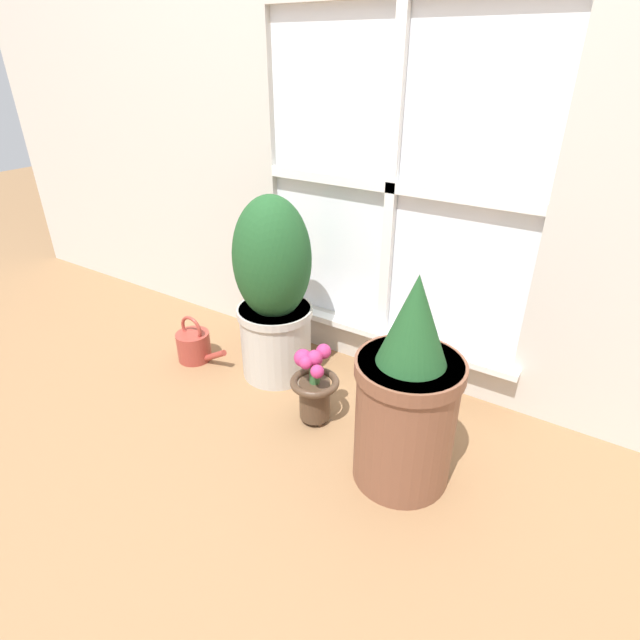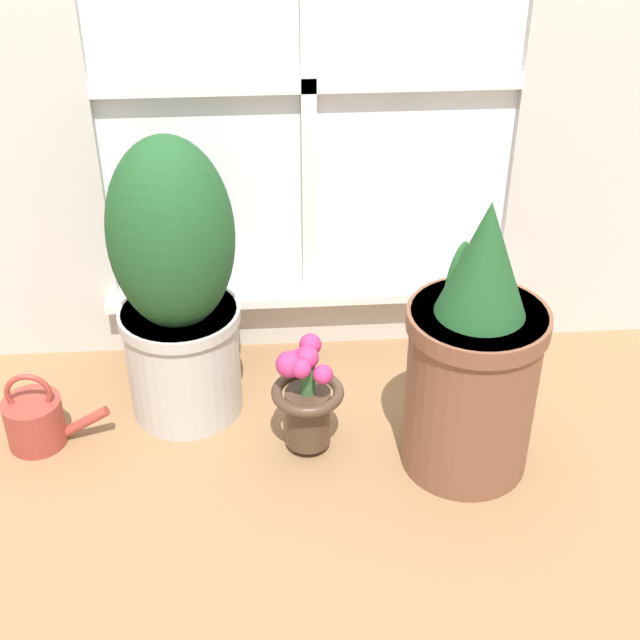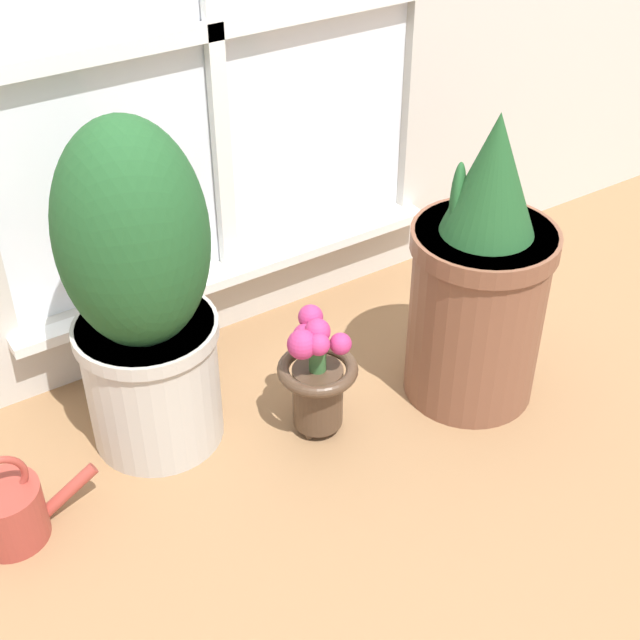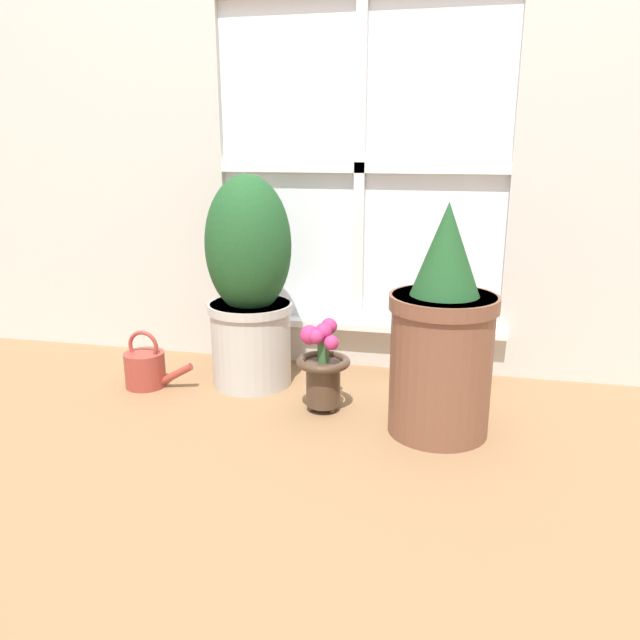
{
  "view_description": "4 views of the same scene",
  "coord_description": "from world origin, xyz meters",
  "px_view_note": "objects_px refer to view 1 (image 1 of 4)",
  "views": [
    {
      "loc": [
        0.71,
        -0.87,
        1.11
      ],
      "look_at": [
        -0.05,
        0.31,
        0.35
      ],
      "focal_mm": 28.0,
      "sensor_mm": 36.0,
      "label": 1
    },
    {
      "loc": [
        -0.11,
        -1.32,
        1.38
      ],
      "look_at": [
        -0.0,
        0.25,
        0.35
      ],
      "focal_mm": 50.0,
      "sensor_mm": 36.0,
      "label": 2
    },
    {
      "loc": [
        -0.77,
        -0.91,
        1.29
      ],
      "look_at": [
        -0.03,
        0.25,
        0.28
      ],
      "focal_mm": 50.0,
      "sensor_mm": 36.0,
      "label": 3
    },
    {
      "loc": [
        0.35,
        -1.48,
        0.79
      ],
      "look_at": [
        -0.05,
        0.28,
        0.28
      ],
      "focal_mm": 35.0,
      "sensor_mm": 36.0,
      "label": 4
    }
  ],
  "objects_px": {
    "potted_plant_right": "(407,398)",
    "potted_plant_left": "(274,291)",
    "watering_can": "(194,345)",
    "flower_vase": "(314,385)"
  },
  "relations": [
    {
      "from": "potted_plant_right",
      "to": "potted_plant_left",
      "type": "bearing_deg",
      "value": 159.52
    },
    {
      "from": "potted_plant_right",
      "to": "watering_can",
      "type": "xyz_separation_m",
      "value": [
        -0.97,
        0.13,
        -0.22
      ]
    },
    {
      "from": "potted_plant_right",
      "to": "flower_vase",
      "type": "xyz_separation_m",
      "value": [
        -0.35,
        0.07,
        -0.13
      ]
    },
    {
      "from": "potted_plant_left",
      "to": "watering_can",
      "type": "xyz_separation_m",
      "value": [
        -0.34,
        -0.11,
        -0.29
      ]
    },
    {
      "from": "potted_plant_left",
      "to": "flower_vase",
      "type": "relative_size",
      "value": 2.47
    },
    {
      "from": "potted_plant_left",
      "to": "potted_plant_right",
      "type": "relative_size",
      "value": 1.08
    },
    {
      "from": "potted_plant_right",
      "to": "watering_can",
      "type": "distance_m",
      "value": 1.0
    },
    {
      "from": "potted_plant_left",
      "to": "watering_can",
      "type": "height_order",
      "value": "potted_plant_left"
    },
    {
      "from": "flower_vase",
      "to": "watering_can",
      "type": "bearing_deg",
      "value": 174.65
    },
    {
      "from": "potted_plant_left",
      "to": "flower_vase",
      "type": "height_order",
      "value": "potted_plant_left"
    }
  ]
}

